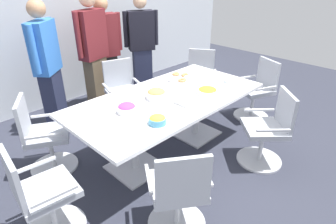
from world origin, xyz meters
TOP-DOWN VIEW (x-y plane):
  - ground_plane at (0.00, 0.00)m, footprint 10.00×10.00m
  - back_wall at (0.00, 2.40)m, footprint 8.00×0.10m
  - conference_table at (0.00, 0.00)m, footprint 2.40×1.20m
  - office_chair_0 at (-0.84, -0.96)m, footprint 0.75×0.75m
  - office_chair_1 at (0.65, -1.01)m, footprint 0.76×0.76m
  - office_chair_2 at (1.63, -0.32)m, footprint 0.71×0.71m
  - office_chair_3 at (1.40, 0.63)m, footprint 0.75×0.75m
  - office_chair_4 at (0.13, 1.10)m, footprint 0.68×0.68m
  - office_chair_5 at (-1.27, 0.73)m, footprint 0.74×0.74m
  - office_chair_6 at (-1.68, -0.16)m, footprint 0.59×0.59m
  - person_standing_0 at (-0.71, 1.60)m, footprint 0.51×0.46m
  - person_standing_1 at (0.02, 1.61)m, footprint 0.61×0.33m
  - person_standing_2 at (0.31, 1.74)m, footprint 0.61×0.31m
  - person_standing_3 at (1.01, 1.65)m, footprint 0.58×0.40m
  - snack_bowl_cookies at (-0.12, 0.07)m, footprint 0.24×0.24m
  - snack_bowl_chips_orange at (0.40, -0.28)m, footprint 0.25×0.25m
  - snack_bowl_chips_yellow at (-0.53, -0.37)m, footprint 0.18×0.18m
  - snack_bowl_candy_mix at (-0.59, 0.03)m, footprint 0.21×0.21m
  - donut_platter at (0.54, 0.33)m, footprint 0.37×0.36m
  - plate_stack at (0.96, -0.27)m, footprint 0.21×0.21m
  - napkin_pile at (0.02, -0.26)m, footprint 0.19×0.19m

SIDE VIEW (x-z plane):
  - ground_plane at x=0.00m, z-range -0.01..0.00m
  - office_chair_0 at x=-0.84m, z-range -0.05..0.86m
  - office_chair_1 at x=0.65m, z-range -0.05..0.86m
  - office_chair_2 at x=1.63m, z-range -0.05..0.86m
  - office_chair_3 at x=1.40m, z-range -0.05..0.86m
  - office_chair_4 at x=0.13m, z-range -0.05..0.86m
  - office_chair_5 at x=-1.27m, z-range -0.05..0.86m
  - office_chair_6 at x=-1.68m, z-range -0.05..0.86m
  - conference_table at x=0.00m, z-range 0.25..1.00m
  - donut_platter at x=0.54m, z-range 0.75..0.79m
  - plate_stack at x=0.96m, z-range 0.75..0.80m
  - napkin_pile at x=0.02m, z-range 0.75..0.83m
  - snack_bowl_chips_orange at x=0.40m, z-range 0.75..0.84m
  - snack_bowl_chips_yellow at x=-0.53m, z-range 0.75..0.84m
  - snack_bowl_candy_mix at x=-0.59m, z-range 0.75..0.85m
  - snack_bowl_cookies at x=-0.12m, z-range 0.75..0.87m
  - person_standing_3 at x=1.01m, z-range 0.04..1.78m
  - person_standing_2 at x=0.31m, z-range 0.04..1.79m
  - person_standing_0 at x=-0.71m, z-range 0.04..1.84m
  - person_standing_1 at x=0.02m, z-range 0.05..1.92m
  - back_wall at x=0.00m, z-range 0.00..2.80m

